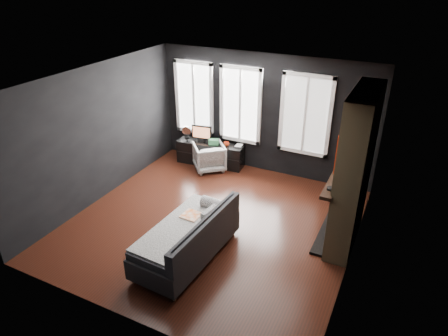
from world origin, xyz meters
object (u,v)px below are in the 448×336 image
at_px(armchair, 209,155).
at_px(mug, 227,143).
at_px(media_console, 211,153).
at_px(sofa, 187,235).
at_px(monitor, 202,132).
at_px(book, 236,141).
at_px(mantel_vase, 344,159).

relative_size(armchair, mug, 5.72).
bearing_deg(armchair, media_console, -111.98).
relative_size(sofa, monitor, 4.03).
relative_size(sofa, book, 9.61).
height_order(armchair, mug, armchair).
height_order(armchair, media_console, armchair).
bearing_deg(mug, monitor, 179.44).
bearing_deg(media_console, mantel_vase, -25.68).
xyz_separation_m(armchair, book, (0.51, 0.39, 0.31)).
distance_m(media_console, monitor, 0.55).
height_order(armchair, book, book).
bearing_deg(mug, armchair, -141.01).
distance_m(armchair, book, 0.71).
height_order(armchair, mantel_vase, mantel_vase).
distance_m(monitor, book, 0.86).
distance_m(sofa, mantel_vase, 3.00).
bearing_deg(book, mug, -145.67).
height_order(mug, book, book).
bearing_deg(armchair, book, 176.38).
bearing_deg(monitor, mantel_vase, -26.33).
xyz_separation_m(book, mantel_vase, (2.64, -1.29, 0.67)).
height_order(sofa, monitor, monitor).
relative_size(armchair, mantel_vase, 3.30).
xyz_separation_m(monitor, mantel_vase, (3.49, -1.17, 0.56)).
bearing_deg(media_console, armchair, -76.54).
distance_m(armchair, mantel_vase, 3.42).
height_order(sofa, media_console, sofa).
bearing_deg(book, media_console, -170.97).
distance_m(media_console, mantel_vase, 3.62).
bearing_deg(book, armchair, -142.61).
xyz_separation_m(media_console, mantel_vase, (3.25, -1.19, 1.05)).
xyz_separation_m(monitor, mug, (0.66, -0.01, -0.16)).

